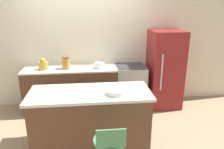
{
  "coord_description": "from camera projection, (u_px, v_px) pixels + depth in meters",
  "views": [
    {
      "loc": [
        0.12,
        -3.9,
        2.12
      ],
      "look_at": [
        0.5,
        -0.32,
        0.93
      ],
      "focal_mm": 35.0,
      "sensor_mm": 36.0,
      "label": 1
    }
  ],
  "objects": [
    {
      "name": "back_counter",
      "position": [
        71.0,
        89.0,
        4.46
      ],
      "size": [
        1.82,
        0.59,
        0.89
      ],
      "color": "brown",
      "rests_on": "ground_plane"
    },
    {
      "name": "mixing_bowl",
      "position": [
        99.0,
        65.0,
        4.32
      ],
      "size": [
        0.2,
        0.2,
        0.1
      ],
      "color": "white",
      "rests_on": "back_counter"
    },
    {
      "name": "ground_plane",
      "position": [
        85.0,
        115.0,
        4.33
      ],
      "size": [
        14.0,
        14.0,
        0.0
      ],
      "primitive_type": "plane",
      "color": "#998466"
    },
    {
      "name": "kettle",
      "position": [
        43.0,
        65.0,
        4.2
      ],
      "size": [
        0.18,
        0.18,
        0.22
      ],
      "color": "#B29333",
      "rests_on": "back_counter"
    },
    {
      "name": "canister_jar",
      "position": [
        66.0,
        63.0,
        4.24
      ],
      "size": [
        0.16,
        0.16,
        0.23
      ],
      "color": "#B77F33",
      "rests_on": "back_counter"
    },
    {
      "name": "kitchen_island",
      "position": [
        91.0,
        119.0,
        3.31
      ],
      "size": [
        1.77,
        0.73,
        0.88
      ],
      "color": "brown",
      "rests_on": "ground_plane"
    },
    {
      "name": "oven_range",
      "position": [
        130.0,
        86.0,
        4.59
      ],
      "size": [
        0.6,
        0.6,
        0.89
      ],
      "color": "#B7B2A8",
      "rests_on": "ground_plane"
    },
    {
      "name": "fruit_bowl",
      "position": [
        117.0,
        91.0,
        3.1
      ],
      "size": [
        0.3,
        0.3,
        0.07
      ],
      "color": "white",
      "rests_on": "kitchen_island"
    },
    {
      "name": "wall_back",
      "position": [
        83.0,
        44.0,
        4.53
      ],
      "size": [
        8.0,
        0.06,
        2.6
      ],
      "color": "beige",
      "rests_on": "ground_plane"
    },
    {
      "name": "refrigerator",
      "position": [
        165.0,
        69.0,
        4.53
      ],
      "size": [
        0.65,
        0.66,
        1.6
      ],
      "color": "maroon",
      "rests_on": "ground_plane"
    }
  ]
}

